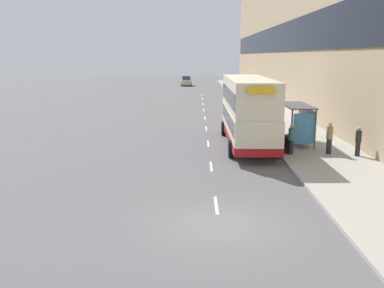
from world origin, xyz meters
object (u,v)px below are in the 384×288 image
(bus_shelter, at_px, (300,117))
(pedestrian_at_shelter, at_px, (269,124))
(double_decker_bus_near, at_px, (248,110))
(pedestrian_1, at_px, (358,141))
(pedestrian_4, at_px, (291,139))
(pedestrian_3, at_px, (329,138))
(litter_bin, at_px, (288,144))
(pedestrian_2, at_px, (268,120))
(car_0, at_px, (186,81))

(bus_shelter, xyz_separation_m, pedestrian_at_shelter, (-1.41, 3.05, -0.90))
(bus_shelter, relative_size, double_decker_bus_near, 0.39)
(pedestrian_1, bearing_deg, pedestrian_at_shelter, 121.75)
(pedestrian_1, distance_m, pedestrian_4, 3.68)
(double_decker_bus_near, height_order, pedestrian_4, double_decker_bus_near)
(pedestrian_1, height_order, pedestrian_3, pedestrian_3)
(pedestrian_at_shelter, height_order, pedestrian_3, pedestrian_3)
(pedestrian_3, relative_size, pedestrian_4, 1.06)
(pedestrian_at_shelter, relative_size, litter_bin, 1.55)
(double_decker_bus_near, xyz_separation_m, litter_bin, (2.08, -2.67, -1.62))
(bus_shelter, xyz_separation_m, pedestrian_3, (1.05, -2.77, -0.80))
(pedestrian_1, bearing_deg, bus_shelter, 127.39)
(pedestrian_1, xyz_separation_m, pedestrian_2, (-3.70, 8.09, -0.03))
(double_decker_bus_near, height_order, pedestrian_1, double_decker_bus_near)
(double_decker_bus_near, bearing_deg, car_0, 95.34)
(pedestrian_3, xyz_separation_m, litter_bin, (-2.27, 0.24, -0.40))
(pedestrian_3, height_order, pedestrian_4, pedestrian_3)
(double_decker_bus_near, xyz_separation_m, pedestrian_at_shelter, (1.89, 2.91, -1.31))
(pedestrian_at_shelter, bearing_deg, bus_shelter, -65.19)
(pedestrian_at_shelter, xyz_separation_m, pedestrian_4, (0.26, -5.95, 0.05))
(bus_shelter, distance_m, car_0, 56.43)
(pedestrian_at_shelter, bearing_deg, pedestrian_2, 82.96)
(car_0, height_order, pedestrian_4, pedestrian_4)
(double_decker_bus_near, xyz_separation_m, pedestrian_3, (4.35, -2.92, -1.21))
(car_0, relative_size, litter_bin, 3.76)
(car_0, height_order, pedestrian_3, pedestrian_3)
(bus_shelter, height_order, pedestrian_at_shelter, bus_shelter)
(pedestrian_2, bearing_deg, pedestrian_1, -65.40)
(bus_shelter, distance_m, pedestrian_at_shelter, 3.48)
(double_decker_bus_near, bearing_deg, pedestrian_4, -54.73)
(bus_shelter, distance_m, pedestrian_4, 3.23)
(double_decker_bus_near, relative_size, pedestrian_2, 6.79)
(bus_shelter, xyz_separation_m, litter_bin, (-1.22, -2.53, -1.21))
(car_0, distance_m, pedestrian_3, 59.32)
(bus_shelter, bearing_deg, car_0, 98.66)
(bus_shelter, distance_m, litter_bin, 3.06)
(bus_shelter, distance_m, pedestrian_1, 4.22)
(pedestrian_1, height_order, pedestrian_2, pedestrian_1)
(pedestrian_4, bearing_deg, pedestrian_2, 90.34)
(double_decker_bus_near, xyz_separation_m, pedestrian_1, (5.80, -3.42, -1.30))
(pedestrian_at_shelter, distance_m, pedestrian_3, 6.33)
(double_decker_bus_near, relative_size, pedestrian_4, 6.28)
(car_0, bearing_deg, pedestrian_2, 98.15)
(car_0, xyz_separation_m, litter_bin, (7.27, -58.31, -0.22))
(pedestrian_2, distance_m, pedestrian_4, 7.70)
(pedestrian_at_shelter, height_order, pedestrian_1, pedestrian_1)
(litter_bin, bearing_deg, pedestrian_3, -6.15)
(double_decker_bus_near, relative_size, car_0, 2.73)
(car_0, relative_size, pedestrian_2, 2.49)
(double_decker_bus_near, height_order, car_0, double_decker_bus_near)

